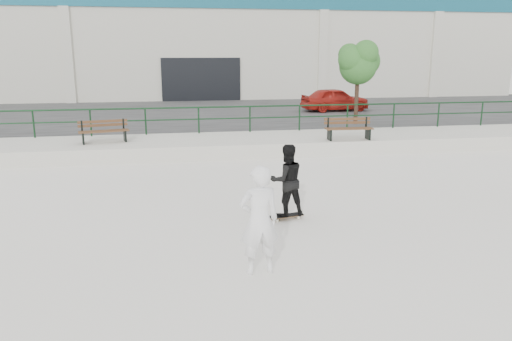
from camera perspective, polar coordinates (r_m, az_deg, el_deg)
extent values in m
plane|color=silver|center=(9.37, 3.98, -9.07)|extent=(120.00, 120.00, 0.00)
cube|color=beige|center=(18.33, -3.13, 2.95)|extent=(30.00, 3.00, 0.50)
cube|color=#303030|center=(26.69, -5.33, 6.22)|extent=(60.00, 14.00, 0.50)
cylinder|color=#13361B|center=(19.43, -3.64, 7.26)|extent=(28.00, 0.06, 0.06)
cylinder|color=#13361B|center=(19.48, -3.62, 5.95)|extent=(28.00, 0.05, 0.05)
cylinder|color=#13361B|center=(19.97, -24.07, 4.85)|extent=(0.06, 0.06, 1.00)
cylinder|color=#13361B|center=(19.58, -18.37, 5.18)|extent=(0.06, 0.06, 1.00)
cylinder|color=#13361B|center=(19.39, -12.50, 5.47)|extent=(0.06, 0.06, 1.00)
cylinder|color=#13361B|center=(19.40, -6.57, 5.71)|extent=(0.06, 0.06, 1.00)
cylinder|color=#13361B|center=(19.62, -0.70, 5.88)|extent=(0.06, 0.06, 1.00)
cylinder|color=#13361B|center=(20.04, 4.99, 5.99)|extent=(0.06, 0.06, 1.00)
cylinder|color=#13361B|center=(20.64, 10.39, 6.04)|extent=(0.06, 0.06, 1.00)
cylinder|color=#13361B|center=(21.41, 15.45, 6.04)|extent=(0.06, 0.06, 1.00)
cylinder|color=#13361B|center=(22.34, 20.12, 5.99)|extent=(0.06, 0.06, 1.00)
cylinder|color=#13361B|center=(23.40, 24.40, 5.92)|extent=(0.06, 0.06, 1.00)
cube|color=beige|center=(40.45, -7.14, 13.94)|extent=(44.00, 16.00, 8.00)
cube|color=#175D74|center=(40.60, -7.27, 18.32)|extent=(44.20, 16.20, 1.80)
cube|color=black|center=(32.48, -6.27, 9.87)|extent=(5.00, 0.15, 3.20)
cube|color=beige|center=(32.83, -20.70, 11.76)|extent=(0.60, 0.25, 6.20)
cube|color=beige|center=(33.85, 7.65, 12.52)|extent=(0.60, 0.25, 6.20)
cube|color=beige|center=(37.04, 19.80, 11.93)|extent=(0.60, 0.25, 6.20)
cube|color=#4E361A|center=(17.91, -16.94, 4.25)|extent=(1.67, 0.46, 0.04)
cube|color=#4E361A|center=(18.08, -16.99, 4.33)|extent=(1.67, 0.46, 0.04)
cube|color=#4E361A|center=(18.24, -17.04, 4.40)|extent=(1.67, 0.46, 0.04)
cube|color=#4E361A|center=(18.29, -17.10, 4.98)|extent=(1.65, 0.39, 0.09)
cube|color=#4E361A|center=(18.27, -17.13, 5.39)|extent=(1.65, 0.39, 0.09)
cube|color=black|center=(18.06, -19.15, 3.50)|extent=(0.15, 0.47, 0.39)
cube|color=black|center=(18.25, -19.29, 4.80)|extent=(0.06, 0.06, 0.39)
cube|color=black|center=(18.18, -14.75, 3.86)|extent=(0.15, 0.47, 0.39)
cube|color=black|center=(18.36, -14.92, 5.15)|extent=(0.06, 0.06, 0.39)
cube|color=#4E361A|center=(17.98, 10.75, 4.65)|extent=(1.70, 0.20, 0.04)
cube|color=#4E361A|center=(18.14, 10.58, 4.73)|extent=(1.70, 0.20, 0.04)
cube|color=#4E361A|center=(18.30, 10.43, 4.82)|extent=(1.70, 0.20, 0.04)
cube|color=#4E361A|center=(18.35, 10.38, 5.40)|extent=(1.70, 0.13, 0.09)
cube|color=#4E361A|center=(18.33, 10.40, 5.81)|extent=(1.70, 0.13, 0.09)
cube|color=black|center=(17.98, 8.40, 4.07)|extent=(0.08, 0.47, 0.40)
cube|color=black|center=(18.15, 8.23, 5.40)|extent=(0.06, 0.05, 0.40)
cube|color=black|center=(18.40, 12.67, 4.10)|extent=(0.08, 0.47, 0.40)
cube|color=black|center=(18.57, 12.48, 5.40)|extent=(0.06, 0.05, 0.40)
cylinder|color=#412C20|center=(22.24, 11.41, 7.99)|extent=(0.18, 0.18, 2.14)
sphere|color=#1F5620|center=(22.15, 11.58, 11.66)|extent=(1.60, 1.60, 1.60)
sphere|color=#1F5620|center=(22.56, 12.43, 12.10)|extent=(1.25, 1.25, 1.25)
sphere|color=#1F5620|center=(21.85, 10.90, 12.37)|extent=(1.16, 1.16, 1.16)
sphere|color=#1F5620|center=(21.88, 12.44, 13.00)|extent=(1.07, 1.07, 1.07)
sphere|color=#1F5620|center=(22.38, 10.65, 12.85)|extent=(0.98, 0.98, 0.98)
imported|color=#AE1E15|center=(27.04, 9.01, 8.04)|extent=(3.73, 1.83, 1.22)
cube|color=black|center=(10.99, 3.47, -5.14)|extent=(0.80, 0.37, 0.02)
cube|color=brown|center=(10.99, 3.47, -5.22)|extent=(0.80, 0.37, 0.01)
cube|color=#AAAAB0|center=(10.89, 2.23, -5.52)|extent=(0.09, 0.17, 0.03)
cube|color=#AAAAB0|center=(11.11, 4.67, -5.17)|extent=(0.09, 0.17, 0.03)
cylinder|color=#F6F1CD|center=(10.82, 2.44, -5.76)|extent=(0.06, 0.04, 0.06)
cylinder|color=#F6F1CD|center=(10.98, 2.02, -5.46)|extent=(0.06, 0.04, 0.06)
cylinder|color=#F6F1CD|center=(11.04, 4.90, -5.40)|extent=(0.06, 0.04, 0.06)
cylinder|color=#F6F1CD|center=(11.20, 4.45, -5.11)|extent=(0.06, 0.04, 0.06)
imported|color=black|center=(10.76, 3.53, -1.12)|extent=(0.84, 0.69, 1.58)
imported|color=white|center=(8.13, 0.36, -5.72)|extent=(0.71, 0.51, 1.83)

